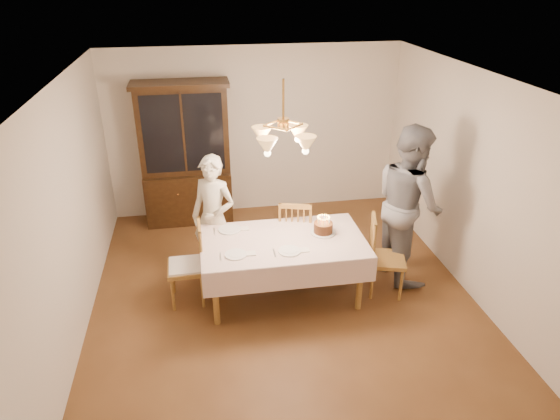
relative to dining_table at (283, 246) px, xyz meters
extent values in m
plane|color=#523017|center=(0.00, 0.00, -0.68)|extent=(5.00, 5.00, 0.00)
plane|color=white|center=(0.00, 0.00, 1.92)|extent=(5.00, 5.00, 0.00)
plane|color=beige|center=(0.00, 2.50, 0.62)|extent=(4.50, 0.00, 4.50)
plane|color=beige|center=(0.00, -2.50, 0.62)|extent=(4.50, 0.00, 4.50)
plane|color=beige|center=(-2.25, 0.00, 0.62)|extent=(0.00, 5.00, 5.00)
plane|color=beige|center=(2.25, 0.00, 0.62)|extent=(0.00, 5.00, 5.00)
cube|color=brown|center=(0.00, 0.00, 0.05)|extent=(1.80, 1.00, 0.04)
cube|color=silver|center=(0.00, 0.00, 0.07)|extent=(1.90, 1.10, 0.01)
cylinder|color=brown|center=(-0.82, -0.42, -0.33)|extent=(0.07, 0.07, 0.71)
cylinder|color=brown|center=(0.82, -0.42, -0.33)|extent=(0.07, 0.07, 0.71)
cylinder|color=brown|center=(-0.82, 0.42, -0.33)|extent=(0.07, 0.07, 0.71)
cylinder|color=brown|center=(0.82, 0.42, -0.33)|extent=(0.07, 0.07, 0.71)
cube|color=black|center=(-1.08, 2.23, -0.28)|extent=(1.30, 0.50, 0.80)
cube|color=black|center=(-1.08, 2.28, 0.77)|extent=(1.30, 0.40, 1.30)
cube|color=black|center=(-1.08, 2.08, 0.77)|extent=(1.14, 0.01, 1.14)
cube|color=black|center=(-1.08, 2.23, 1.45)|extent=(1.38, 0.54, 0.06)
cube|color=brown|center=(0.28, 0.61, -0.23)|extent=(0.54, 0.52, 0.05)
cube|color=brown|center=(0.23, 0.43, 0.29)|extent=(0.39, 0.14, 0.06)
cylinder|color=brown|center=(0.50, 0.73, -0.47)|extent=(0.04, 0.04, 0.43)
cylinder|color=brown|center=(0.15, 0.83, -0.47)|extent=(0.04, 0.04, 0.43)
cylinder|color=brown|center=(0.41, 0.40, -0.47)|extent=(0.04, 0.04, 0.43)
cylinder|color=brown|center=(0.06, 0.50, -0.47)|extent=(0.04, 0.04, 0.43)
cube|color=brown|center=(-1.13, 0.08, -0.23)|extent=(0.43, 0.45, 0.05)
cube|color=brown|center=(-0.94, 0.09, 0.29)|extent=(0.04, 0.40, 0.06)
cylinder|color=brown|center=(-1.31, 0.26, -0.47)|extent=(0.04, 0.04, 0.43)
cylinder|color=brown|center=(-1.30, -0.10, -0.47)|extent=(0.04, 0.04, 0.43)
cylinder|color=brown|center=(-0.97, 0.27, -0.47)|extent=(0.04, 0.04, 0.43)
cylinder|color=brown|center=(-0.96, -0.09, -0.47)|extent=(0.04, 0.04, 0.43)
cube|color=silver|center=(-1.13, 0.08, -0.20)|extent=(0.39, 0.41, 0.03)
cube|color=brown|center=(1.24, -0.14, -0.23)|extent=(0.52, 0.54, 0.05)
cube|color=brown|center=(1.06, -0.09, 0.29)|extent=(0.14, 0.39, 0.06)
cylinder|color=brown|center=(1.36, -0.36, -0.47)|extent=(0.04, 0.04, 0.43)
cylinder|color=brown|center=(1.45, -0.01, -0.47)|extent=(0.04, 0.04, 0.43)
cylinder|color=brown|center=(1.03, -0.26, -0.47)|extent=(0.04, 0.04, 0.43)
cylinder|color=brown|center=(1.13, 0.08, -0.47)|extent=(0.04, 0.04, 0.43)
imported|color=beige|center=(-0.76, 0.62, 0.12)|extent=(0.70, 0.64, 1.61)
imported|color=slate|center=(1.61, 0.24, 0.31)|extent=(0.83, 1.02, 1.98)
cylinder|color=white|center=(0.50, 0.09, 0.08)|extent=(0.30, 0.30, 0.01)
cylinder|color=#341A0C|center=(0.50, 0.09, 0.15)|extent=(0.22, 0.22, 0.12)
cylinder|color=#598CD8|center=(0.57, 0.09, 0.25)|extent=(0.01, 0.01, 0.07)
sphere|color=#FFB23F|center=(0.57, 0.09, 0.29)|extent=(0.01, 0.01, 0.01)
cylinder|color=pink|center=(0.56, 0.11, 0.25)|extent=(0.01, 0.01, 0.07)
sphere|color=#FFB23F|center=(0.56, 0.11, 0.29)|extent=(0.01, 0.01, 0.01)
cylinder|color=#EACC66|center=(0.55, 0.14, 0.25)|extent=(0.01, 0.01, 0.07)
sphere|color=#FFB23F|center=(0.55, 0.14, 0.29)|extent=(0.01, 0.01, 0.01)
cylinder|color=#598CD8|center=(0.53, 0.15, 0.25)|extent=(0.01, 0.01, 0.07)
sphere|color=#FFB23F|center=(0.53, 0.15, 0.29)|extent=(0.01, 0.01, 0.01)
cylinder|color=pink|center=(0.50, 0.16, 0.25)|extent=(0.01, 0.01, 0.07)
sphere|color=#FFB23F|center=(0.50, 0.16, 0.29)|extent=(0.01, 0.01, 0.01)
cylinder|color=#EACC66|center=(0.47, 0.15, 0.25)|extent=(0.01, 0.01, 0.07)
sphere|color=#FFB23F|center=(0.47, 0.15, 0.29)|extent=(0.01, 0.01, 0.01)
cylinder|color=#598CD8|center=(0.45, 0.14, 0.25)|extent=(0.01, 0.01, 0.07)
sphere|color=#FFB23F|center=(0.45, 0.14, 0.29)|extent=(0.01, 0.01, 0.01)
cylinder|color=pink|center=(0.44, 0.11, 0.25)|extent=(0.01, 0.01, 0.07)
sphere|color=#FFB23F|center=(0.44, 0.11, 0.29)|extent=(0.01, 0.01, 0.01)
cylinder|color=#EACC66|center=(0.43, 0.09, 0.25)|extent=(0.01, 0.01, 0.07)
sphere|color=#FFB23F|center=(0.43, 0.09, 0.29)|extent=(0.01, 0.01, 0.01)
cylinder|color=#598CD8|center=(0.44, 0.06, 0.25)|extent=(0.01, 0.01, 0.07)
sphere|color=#FFB23F|center=(0.44, 0.06, 0.29)|extent=(0.01, 0.01, 0.01)
cylinder|color=pink|center=(0.45, 0.04, 0.25)|extent=(0.01, 0.01, 0.07)
sphere|color=#FFB23F|center=(0.45, 0.04, 0.29)|extent=(0.01, 0.01, 0.01)
cylinder|color=#EACC66|center=(0.47, 0.03, 0.25)|extent=(0.01, 0.01, 0.07)
sphere|color=#FFB23F|center=(0.47, 0.03, 0.29)|extent=(0.01, 0.01, 0.01)
cylinder|color=#598CD8|center=(0.50, 0.02, 0.25)|extent=(0.01, 0.01, 0.07)
sphere|color=#FFB23F|center=(0.50, 0.02, 0.29)|extent=(0.01, 0.01, 0.01)
cylinder|color=pink|center=(0.53, 0.03, 0.25)|extent=(0.01, 0.01, 0.07)
sphere|color=#FFB23F|center=(0.53, 0.03, 0.29)|extent=(0.01, 0.01, 0.01)
cylinder|color=#EACC66|center=(0.55, 0.04, 0.25)|extent=(0.01, 0.01, 0.07)
sphere|color=#FFB23F|center=(0.55, 0.04, 0.29)|extent=(0.01, 0.01, 0.01)
cylinder|color=#598CD8|center=(0.56, 0.06, 0.25)|extent=(0.01, 0.01, 0.07)
sphere|color=#FFB23F|center=(0.56, 0.06, 0.29)|extent=(0.01, 0.01, 0.01)
cylinder|color=white|center=(-0.57, -0.24, 0.08)|extent=(0.25, 0.25, 0.02)
cube|color=silver|center=(-0.73, -0.24, 0.08)|extent=(0.01, 0.16, 0.01)
cube|color=silver|center=(-0.40, -0.24, 0.08)|extent=(0.10, 0.10, 0.01)
cylinder|color=white|center=(0.03, -0.27, 0.08)|extent=(0.25, 0.25, 0.02)
cube|color=silver|center=(-0.14, -0.27, 0.08)|extent=(0.02, 0.16, 0.01)
cube|color=silver|center=(0.20, -0.27, 0.08)|extent=(0.10, 0.10, 0.01)
cylinder|color=white|center=(-0.59, 0.35, 0.08)|extent=(0.27, 0.27, 0.02)
cube|color=silver|center=(-0.77, 0.35, 0.08)|extent=(0.01, 0.16, 0.01)
cube|color=silver|center=(-0.41, 0.35, 0.08)|extent=(0.10, 0.10, 0.01)
cylinder|color=#BF8C3F|center=(0.00, 0.00, 1.72)|extent=(0.02, 0.02, 0.40)
cylinder|color=#BF8C3F|center=(0.00, 0.00, 1.47)|extent=(0.12, 0.12, 0.10)
cone|color=#D8994C|center=(0.20, 0.20, 1.29)|extent=(0.22, 0.22, 0.18)
sphere|color=#FFD899|center=(0.20, 0.20, 1.22)|extent=(0.07, 0.07, 0.07)
cone|color=#D8994C|center=(-0.20, 0.20, 1.29)|extent=(0.22, 0.22, 0.18)
sphere|color=#FFD899|center=(-0.20, 0.20, 1.22)|extent=(0.07, 0.07, 0.07)
cone|color=#D8994C|center=(-0.20, -0.20, 1.29)|extent=(0.22, 0.22, 0.18)
sphere|color=#FFD899|center=(-0.20, -0.20, 1.22)|extent=(0.07, 0.07, 0.07)
cone|color=#D8994C|center=(0.20, -0.20, 1.29)|extent=(0.22, 0.22, 0.18)
sphere|color=#FFD899|center=(0.20, -0.20, 1.22)|extent=(0.07, 0.07, 0.07)
camera|label=1|loc=(-0.88, -4.95, 2.92)|focal=32.00mm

